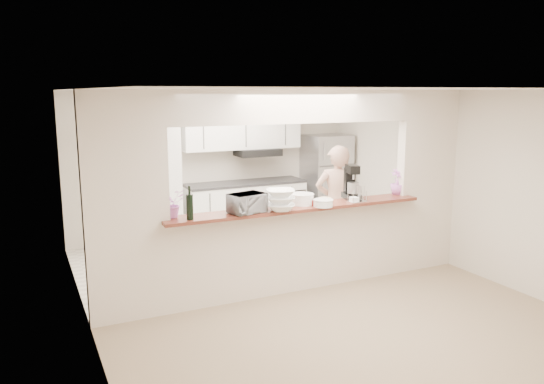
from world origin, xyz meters
TOP-DOWN VIEW (x-y plane):
  - floor at (0.00, 0.00)m, footprint 6.00×6.00m
  - tile_overlay at (0.00, 1.55)m, footprint 5.00×2.90m
  - partition at (0.00, 0.00)m, footprint 5.00×0.15m
  - bar_counter at (0.00, -0.00)m, footprint 3.40×0.38m
  - kitchen_cabinets at (-0.19, 2.72)m, footprint 3.15×0.62m
  - refrigerator at (2.05, 2.65)m, footprint 0.75×0.70m
  - flower_left at (-1.54, 0.05)m, footprint 0.35×0.33m
  - wine_bottle_a at (-1.40, -0.15)m, footprint 0.08×0.08m
  - wine_bottle_b at (-1.40, -0.15)m, footprint 0.06×0.06m
  - toaster_oven at (-0.70, -0.10)m, footprint 0.47×0.37m
  - serving_bowls at (-0.30, -0.17)m, footprint 0.43×0.43m
  - plate_stack_a at (0.10, 0.03)m, footprint 0.30×0.30m
  - plate_stack_b at (0.28, -0.19)m, footprint 0.25×0.25m
  - red_bowl at (0.20, -0.03)m, footprint 0.14×0.14m
  - tan_bowl at (0.40, -0.03)m, footprint 0.15×0.15m
  - utensil_caddy at (0.80, -0.15)m, footprint 0.23×0.14m
  - stand_mixer at (0.85, 0.06)m, footprint 0.27×0.34m
  - flower_right at (1.60, 0.05)m, footprint 0.26×0.26m
  - person at (1.10, 0.80)m, footprint 0.73×0.60m

SIDE VIEW (x-z plane):
  - floor at x=0.00m, z-range 0.00..0.00m
  - tile_overlay at x=0.00m, z-range 0.00..0.01m
  - bar_counter at x=0.00m, z-range 0.03..1.12m
  - refrigerator at x=2.05m, z-range 0.00..1.70m
  - person at x=1.10m, z-range 0.00..1.71m
  - kitchen_cabinets at x=-0.19m, z-range -0.15..2.10m
  - red_bowl at x=0.20m, z-range 1.09..1.16m
  - tan_bowl at x=0.40m, z-range 1.09..1.16m
  - plate_stack_b at x=0.28m, z-range 1.09..1.18m
  - plate_stack_a at x=0.10m, z-range 1.09..1.23m
  - utensil_caddy at x=0.80m, z-range 1.07..1.28m
  - toaster_oven at x=-0.70m, z-range 1.09..1.32m
  - wine_bottle_b at x=-1.40m, z-range 1.06..1.37m
  - serving_bowls at x=-0.30m, z-range 1.09..1.34m
  - wine_bottle_a at x=-1.40m, z-range 1.05..1.43m
  - flower_left at x=-1.54m, z-range 1.09..1.40m
  - flower_right at x=1.60m, z-range 1.09..1.44m
  - stand_mixer at x=0.85m, z-range 1.07..1.52m
  - partition at x=0.00m, z-range 0.23..2.73m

